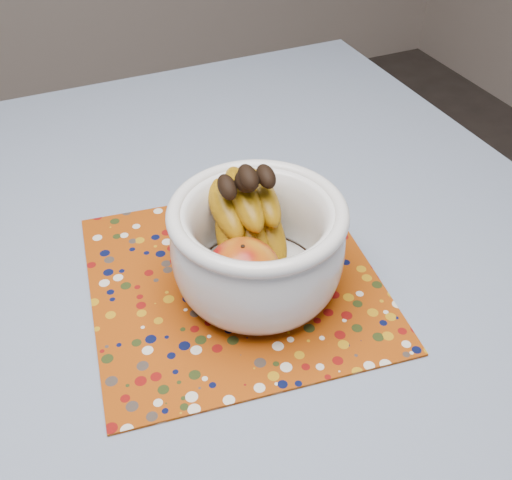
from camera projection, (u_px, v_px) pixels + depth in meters
table at (161, 345)px, 0.83m from camera, size 1.20×1.20×0.75m
tablecloth at (155, 304)px, 0.78m from camera, size 1.32×1.32×0.01m
placemat at (234, 280)px, 0.81m from camera, size 0.42×0.42×0.00m
fruit_bowl at (255, 239)px, 0.75m from camera, size 0.22×0.22×0.18m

